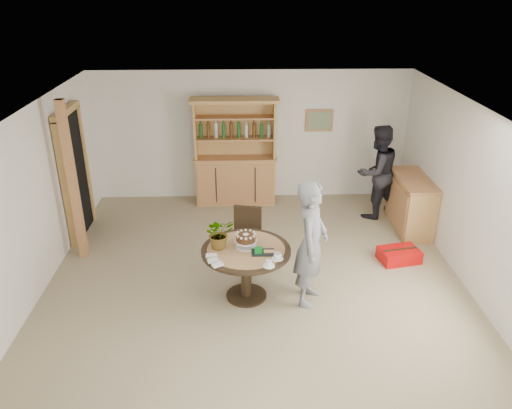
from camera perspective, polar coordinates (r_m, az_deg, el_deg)
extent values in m
plane|color=tan|center=(7.04, 0.04, -10.50)|extent=(7.00, 7.00, 0.00)
cube|color=white|center=(9.66, -0.60, 7.85)|extent=(6.00, 0.04, 2.50)
cube|color=white|center=(6.99, -25.37, -1.51)|extent=(0.04, 7.00, 2.50)
cube|color=white|center=(7.14, 24.88, -0.88)|extent=(0.04, 7.00, 2.50)
cube|color=white|center=(5.95, 0.05, 9.55)|extent=(6.00, 7.00, 0.04)
cube|color=#B57E4C|center=(9.66, 7.24, 9.50)|extent=(0.52, 0.03, 0.42)
cube|color=#59724C|center=(9.64, 7.26, 9.47)|extent=(0.44, 0.02, 0.34)
cube|color=black|center=(8.76, -20.02, 3.09)|extent=(0.10, 0.90, 2.10)
cube|color=tan|center=(8.31, -20.87, 1.81)|extent=(0.12, 0.10, 2.10)
cube|color=tan|center=(9.20, -19.02, 4.25)|extent=(0.12, 0.10, 2.10)
cube|color=tan|center=(8.44, -20.96, 9.92)|extent=(0.12, 1.10, 0.10)
cube|color=#B57E4C|center=(7.90, -20.22, 2.33)|extent=(0.12, 0.12, 2.50)
cube|color=tan|center=(9.68, -2.32, 2.84)|extent=(1.50, 0.50, 0.90)
cube|color=#B57E4C|center=(9.52, -2.37, 5.47)|extent=(1.56, 0.54, 0.04)
cube|color=tan|center=(9.45, -2.42, 8.82)|extent=(1.50, 0.04, 1.06)
cube|color=tan|center=(9.34, -6.96, 8.47)|extent=(0.04, 0.34, 1.06)
cube|color=tan|center=(9.32, 2.11, 8.60)|extent=(0.04, 0.34, 1.06)
cube|color=#B57E4C|center=(9.35, -2.41, 7.56)|extent=(1.44, 0.32, 0.03)
cube|color=#B57E4C|center=(9.24, -2.46, 9.93)|extent=(1.44, 0.32, 0.03)
cube|color=tan|center=(9.17, -2.49, 11.81)|extent=(1.62, 0.40, 0.06)
cylinder|color=#194C1E|center=(9.33, -5.91, 8.41)|extent=(0.07, 0.07, 0.28)
cylinder|color=#4C2D14|center=(9.32, -4.92, 8.43)|extent=(0.07, 0.07, 0.28)
cylinder|color=#B2BFB2|center=(9.31, -3.92, 8.45)|extent=(0.07, 0.07, 0.28)
cylinder|color=#194C1E|center=(9.31, -2.93, 8.47)|extent=(0.07, 0.07, 0.28)
cylinder|color=#4C2D14|center=(9.31, -1.93, 8.48)|extent=(0.07, 0.07, 0.28)
cylinder|color=#B2BFB2|center=(9.31, -0.94, 8.49)|extent=(0.07, 0.07, 0.28)
cylinder|color=#194C1E|center=(9.31, 0.06, 8.50)|extent=(0.07, 0.07, 0.28)
cylinder|color=#4C2D14|center=(9.32, 1.05, 8.51)|extent=(0.07, 0.07, 0.28)
cube|color=tan|center=(9.03, 17.29, -0.01)|extent=(0.50, 1.20, 0.90)
cube|color=#B57E4C|center=(8.85, 17.67, 2.75)|extent=(0.54, 1.26, 0.04)
cylinder|color=black|center=(6.66, -1.15, -5.28)|extent=(1.20, 1.20, 0.04)
cylinder|color=black|center=(6.85, -1.12, -7.95)|extent=(0.14, 0.14, 0.70)
cylinder|color=black|center=(7.04, -1.10, -10.32)|extent=(0.56, 0.56, 0.03)
cylinder|color=tan|center=(6.65, -1.15, -5.09)|extent=(1.04, 1.04, 0.01)
cube|color=black|center=(7.45, -1.20, -4.25)|extent=(0.49, 0.49, 0.04)
cube|color=black|center=(7.50, -0.95, -1.89)|extent=(0.42, 0.11, 0.46)
cube|color=black|center=(7.40, -0.96, -0.36)|extent=(0.42, 0.12, 0.05)
cube|color=black|center=(7.44, -2.80, -6.35)|extent=(0.04, 0.03, 0.44)
cube|color=black|center=(7.38, -0.05, -6.59)|extent=(0.04, 0.03, 0.44)
cube|color=black|center=(7.75, -2.25, -4.99)|extent=(0.04, 0.03, 0.44)
cube|color=black|center=(7.69, 0.39, -5.21)|extent=(0.04, 0.03, 0.44)
cylinder|color=white|center=(6.68, -1.16, -4.80)|extent=(0.28, 0.28, 0.01)
cylinder|color=white|center=(6.66, -1.16, -4.50)|extent=(0.05, 0.05, 0.08)
cylinder|color=white|center=(6.64, -1.16, -4.16)|extent=(0.30, 0.30, 0.01)
cylinder|color=#462814|center=(6.62, -1.17, -3.78)|extent=(0.26, 0.26, 0.09)
cylinder|color=white|center=(6.60, -1.17, -3.43)|extent=(0.08, 0.08, 0.01)
sphere|color=white|center=(6.60, -0.12, -3.43)|extent=(0.04, 0.04, 0.04)
sphere|color=white|center=(6.65, -0.28, -3.19)|extent=(0.04, 0.04, 0.04)
sphere|color=white|center=(6.69, -0.66, -3.01)|extent=(0.04, 0.04, 0.04)
sphere|color=white|center=(6.70, -1.18, -2.96)|extent=(0.04, 0.04, 0.04)
sphere|color=white|center=(6.69, -1.69, -3.03)|extent=(0.04, 0.04, 0.04)
sphere|color=white|center=(6.65, -2.07, -3.21)|extent=(0.04, 0.04, 0.04)
sphere|color=white|center=(6.60, -2.21, -3.45)|extent=(0.04, 0.04, 0.04)
sphere|color=white|center=(6.54, -2.07, -3.70)|extent=(0.04, 0.04, 0.04)
sphere|color=white|center=(6.51, -1.69, -3.88)|extent=(0.04, 0.04, 0.04)
sphere|color=white|center=(6.49, -1.16, -3.94)|extent=(0.04, 0.04, 0.04)
sphere|color=white|center=(6.51, -0.63, -3.87)|extent=(0.04, 0.04, 0.04)
sphere|color=white|center=(6.55, -0.25, -3.68)|extent=(0.04, 0.04, 0.04)
imported|color=#3F7233|center=(6.59, -4.22, -3.28)|extent=(0.47, 0.44, 0.42)
cube|color=black|center=(6.54, 0.80, -5.50)|extent=(0.30, 0.20, 0.01)
cube|color=#0D7A25|center=(6.52, 0.27, -5.25)|extent=(0.10, 0.10, 0.06)
cube|color=#0D7A25|center=(6.50, 0.27, -4.98)|extent=(0.11, 0.02, 0.01)
cylinder|color=white|center=(6.41, 2.47, -6.21)|extent=(0.15, 0.15, 0.01)
imported|color=white|center=(6.39, 2.48, -5.88)|extent=(0.10, 0.10, 0.08)
cylinder|color=white|center=(6.26, 1.48, -7.03)|extent=(0.15, 0.15, 0.01)
imported|color=white|center=(6.24, 1.48, -6.71)|extent=(0.08, 0.08, 0.07)
cube|color=white|center=(6.48, -5.14, -5.86)|extent=(0.14, 0.08, 0.03)
cube|color=white|center=(6.37, -4.92, -6.40)|extent=(0.16, 0.11, 0.03)
cube|color=white|center=(6.28, -4.41, -6.87)|extent=(0.16, 0.14, 0.03)
imported|color=slate|center=(6.56, 6.32, -4.48)|extent=(0.60, 0.74, 1.75)
imported|color=black|center=(9.18, 13.66, 3.63)|extent=(1.04, 0.97, 1.72)
cube|color=red|center=(8.10, 16.03, -5.58)|extent=(0.67, 0.52, 0.20)
cube|color=black|center=(8.05, 16.11, -4.93)|extent=(0.56, 0.15, 0.01)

